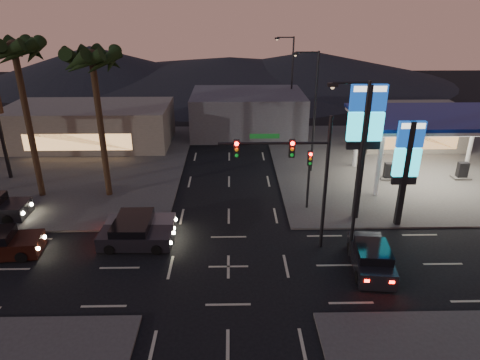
{
  "coord_description": "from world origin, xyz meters",
  "views": [
    {
      "loc": [
        0.23,
        -19.92,
        13.64
      ],
      "look_at": [
        0.75,
        5.22,
        3.0
      ],
      "focal_mm": 32.0,
      "sensor_mm": 36.0,
      "label": 1
    }
  ],
  "objects_px": {
    "pylon_sign_tall": "(365,127)",
    "traffic_signal_mast": "(296,165)",
    "car_lane_b_front": "(140,224)",
    "gas_station": "(435,120)",
    "pylon_sign_short": "(407,158)",
    "suv_station": "(371,258)",
    "car_lane_a_front": "(135,237)"
  },
  "relations": [
    {
      "from": "car_lane_a_front",
      "to": "car_lane_b_front",
      "type": "relative_size",
      "value": 1.02
    },
    {
      "from": "gas_station",
      "to": "car_lane_a_front",
      "type": "bearing_deg",
      "value": -155.62
    },
    {
      "from": "pylon_sign_tall",
      "to": "traffic_signal_mast",
      "type": "bearing_deg",
      "value": -143.48
    },
    {
      "from": "gas_station",
      "to": "car_lane_b_front",
      "type": "distance_m",
      "value": 23.48
    },
    {
      "from": "pylon_sign_tall",
      "to": "car_lane_a_front",
      "type": "bearing_deg",
      "value": -166.91
    },
    {
      "from": "traffic_signal_mast",
      "to": "car_lane_b_front",
      "type": "height_order",
      "value": "traffic_signal_mast"
    },
    {
      "from": "gas_station",
      "to": "pylon_sign_short",
      "type": "distance_m",
      "value": 9.02
    },
    {
      "from": "pylon_sign_tall",
      "to": "traffic_signal_mast",
      "type": "height_order",
      "value": "pylon_sign_tall"
    },
    {
      "from": "car_lane_a_front",
      "to": "pylon_sign_short",
      "type": "bearing_deg",
      "value": 7.81
    },
    {
      "from": "traffic_signal_mast",
      "to": "gas_station",
      "type": "bearing_deg",
      "value": 39.28
    },
    {
      "from": "gas_station",
      "to": "pylon_sign_short",
      "type": "height_order",
      "value": "pylon_sign_short"
    },
    {
      "from": "car_lane_b_front",
      "to": "suv_station",
      "type": "xyz_separation_m",
      "value": [
        13.34,
        -4.16,
        0.04
      ]
    },
    {
      "from": "pylon_sign_tall",
      "to": "pylon_sign_short",
      "type": "xyz_separation_m",
      "value": [
        2.5,
        -1.0,
        -1.74
      ]
    },
    {
      "from": "traffic_signal_mast",
      "to": "car_lane_b_front",
      "type": "distance_m",
      "value": 10.55
    },
    {
      "from": "gas_station",
      "to": "pylon_sign_tall",
      "type": "bearing_deg",
      "value": -139.09
    },
    {
      "from": "pylon_sign_tall",
      "to": "car_lane_b_front",
      "type": "xyz_separation_m",
      "value": [
        -14.07,
        -1.66,
        -5.74
      ]
    },
    {
      "from": "gas_station",
      "to": "traffic_signal_mast",
      "type": "distance_m",
      "value": 15.82
    },
    {
      "from": "pylon_sign_short",
      "to": "car_lane_a_front",
      "type": "bearing_deg",
      "value": -172.19
    },
    {
      "from": "pylon_sign_short",
      "to": "car_lane_b_front",
      "type": "relative_size",
      "value": 1.59
    },
    {
      "from": "pylon_sign_tall",
      "to": "pylon_sign_short",
      "type": "distance_m",
      "value": 3.2
    },
    {
      "from": "gas_station",
      "to": "pylon_sign_tall",
      "type": "relative_size",
      "value": 1.36
    },
    {
      "from": "pylon_sign_short",
      "to": "suv_station",
      "type": "relative_size",
      "value": 1.5
    },
    {
      "from": "gas_station",
      "to": "car_lane_a_front",
      "type": "relative_size",
      "value": 2.73
    },
    {
      "from": "pylon_sign_short",
      "to": "suv_station",
      "type": "height_order",
      "value": "pylon_sign_short"
    },
    {
      "from": "pylon_sign_tall",
      "to": "car_lane_a_front",
      "type": "height_order",
      "value": "pylon_sign_tall"
    },
    {
      "from": "traffic_signal_mast",
      "to": "car_lane_b_front",
      "type": "bearing_deg",
      "value": 168.75
    },
    {
      "from": "car_lane_a_front",
      "to": "suv_station",
      "type": "height_order",
      "value": "suv_station"
    },
    {
      "from": "gas_station",
      "to": "suv_station",
      "type": "height_order",
      "value": "gas_station"
    },
    {
      "from": "pylon_sign_tall",
      "to": "pylon_sign_short",
      "type": "bearing_deg",
      "value": -21.8
    },
    {
      "from": "pylon_sign_short",
      "to": "traffic_signal_mast",
      "type": "height_order",
      "value": "traffic_signal_mast"
    },
    {
      "from": "suv_station",
      "to": "traffic_signal_mast",
      "type": "bearing_deg",
      "value": 150.14
    },
    {
      "from": "traffic_signal_mast",
      "to": "car_lane_b_front",
      "type": "relative_size",
      "value": 1.82
    }
  ]
}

